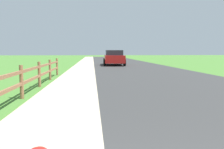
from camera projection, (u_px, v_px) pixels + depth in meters
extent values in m
plane|color=#43752D|center=(94.00, 64.00, 25.79)|extent=(120.00, 120.00, 0.00)
cube|color=#323232|center=(122.00, 63.00, 28.07)|extent=(7.00, 66.00, 0.01)
cube|color=#C0AC91|center=(69.00, 63.00, 27.51)|extent=(6.00, 66.00, 0.01)
cube|color=#43752D|center=(57.00, 63.00, 27.38)|extent=(5.00, 66.00, 0.00)
cylinder|color=brown|center=(22.00, 82.00, 6.59)|extent=(0.11, 0.11, 1.00)
cylinder|color=brown|center=(39.00, 74.00, 8.80)|extent=(0.11, 0.11, 1.00)
cylinder|color=brown|center=(50.00, 70.00, 11.01)|extent=(0.11, 0.11, 1.00)
cylinder|color=brown|center=(57.00, 67.00, 13.22)|extent=(0.11, 0.11, 1.00)
cube|color=brown|center=(22.00, 84.00, 6.59)|extent=(0.07, 13.38, 0.09)
cube|color=brown|center=(21.00, 72.00, 6.56)|extent=(0.07, 13.38, 0.09)
cube|color=maroon|center=(114.00, 59.00, 23.23)|extent=(2.05, 4.93, 0.73)
cube|color=#1E232B|center=(114.00, 53.00, 23.00)|extent=(1.74, 2.50, 0.50)
cylinder|color=black|center=(125.00, 62.00, 21.81)|extent=(0.24, 0.67, 0.67)
cylinder|color=black|center=(105.00, 63.00, 21.71)|extent=(0.24, 0.67, 0.67)
cylinder|color=black|center=(122.00, 61.00, 24.81)|extent=(0.24, 0.67, 0.67)
cylinder|color=black|center=(104.00, 61.00, 24.71)|extent=(0.24, 0.67, 0.67)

